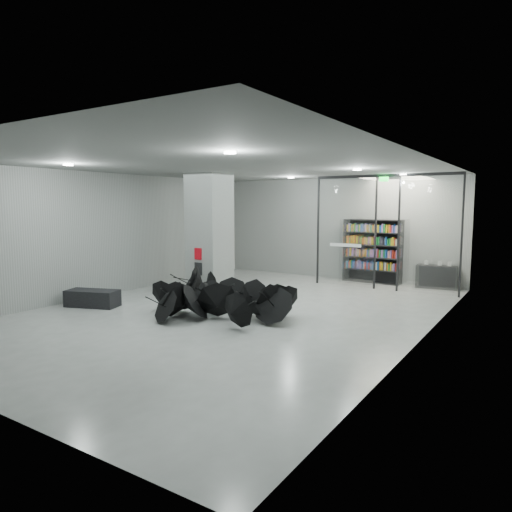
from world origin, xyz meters
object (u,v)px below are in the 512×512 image
Objects in this scene: column at (210,233)px; shop_counter at (437,277)px; bench at (93,298)px; umbrella_cluster at (219,303)px; bookshelf at (372,251)px.

column reaches higher than shop_counter.
umbrella_cluster is (3.70, 1.22, 0.07)m from bench.
bench is at bearing -139.77° from shop_counter.
bookshelf reaches higher than shop_counter.
column is at bearing 132.21° from umbrella_cluster.
column is 4.37m from bench.
column is at bearing 50.18° from bench.
column reaches higher than bookshelf.
bookshelf is 7.55m from umbrella_cluster.
umbrella_cluster is at bearing -1.04° from bench.
umbrella_cluster reaches higher than bench.
shop_counter is at bearing 3.85° from bookshelf.
bench is (-1.41, -3.75, -1.76)m from column.
column is 0.78× the size of umbrella_cluster.
bench is 0.29× the size of umbrella_cluster.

